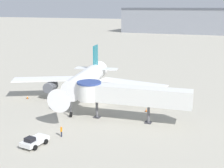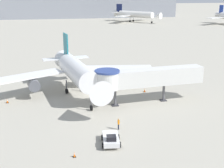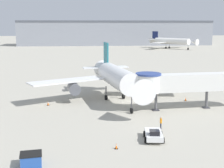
{
  "view_description": "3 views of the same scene",
  "coord_description": "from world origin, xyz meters",
  "px_view_note": "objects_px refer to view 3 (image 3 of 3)",
  "views": [
    {
      "loc": [
        23.65,
        -52.45,
        18.46
      ],
      "look_at": [
        2.34,
        1.67,
        3.93
      ],
      "focal_mm": 50.0,
      "sensor_mm": 36.0,
      "label": 1
    },
    {
      "loc": [
        -7.46,
        -54.61,
        18.56
      ],
      "look_at": [
        2.56,
        -5.35,
        3.42
      ],
      "focal_mm": 50.0,
      "sensor_mm": 36.0,
      "label": 2
    },
    {
      "loc": [
        -8.89,
        -55.05,
        13.55
      ],
      "look_at": [
        -4.32,
        -6.32,
        4.46
      ],
      "focal_mm": 50.0,
      "sensor_mm": 36.0,
      "label": 3
    }
  ],
  "objects_px": {
    "service_container_blue": "(31,159)",
    "traffic_cone_starboard_wing": "(186,99)",
    "main_airplane": "(117,78)",
    "jet_bridge": "(184,82)",
    "ground_crew_marshaller": "(161,122)",
    "traffic_cone_apron_front": "(116,146)",
    "traffic_cone_port_wing": "(48,103)",
    "pushback_tug_white": "(154,135)",
    "background_jet_navy_tail": "(171,41)"
  },
  "relations": [
    {
      "from": "main_airplane",
      "to": "traffic_cone_starboard_wing",
      "type": "bearing_deg",
      "value": -14.29
    },
    {
      "from": "traffic_cone_starboard_wing",
      "to": "traffic_cone_apron_front",
      "type": "xyz_separation_m",
      "value": [
        -15.19,
        -21.57,
        -0.04
      ]
    },
    {
      "from": "traffic_cone_starboard_wing",
      "to": "jet_bridge",
      "type": "bearing_deg",
      "value": -112.17
    },
    {
      "from": "traffic_cone_starboard_wing",
      "to": "traffic_cone_port_wing",
      "type": "bearing_deg",
      "value": -177.59
    },
    {
      "from": "ground_crew_marshaller",
      "to": "traffic_cone_port_wing",
      "type": "bearing_deg",
      "value": 42.49
    },
    {
      "from": "service_container_blue",
      "to": "traffic_cone_apron_front",
      "type": "height_order",
      "value": "service_container_blue"
    },
    {
      "from": "traffic_cone_apron_front",
      "to": "ground_crew_marshaller",
      "type": "xyz_separation_m",
      "value": [
        6.67,
        6.3,
        0.66
      ]
    },
    {
      "from": "jet_bridge",
      "to": "pushback_tug_white",
      "type": "bearing_deg",
      "value": -125.44
    },
    {
      "from": "ground_crew_marshaller",
      "to": "main_airplane",
      "type": "bearing_deg",
      "value": 7.71
    },
    {
      "from": "traffic_cone_starboard_wing",
      "to": "traffic_cone_port_wing",
      "type": "height_order",
      "value": "traffic_cone_port_wing"
    },
    {
      "from": "traffic_cone_starboard_wing",
      "to": "background_jet_navy_tail",
      "type": "bearing_deg",
      "value": 75.3
    },
    {
      "from": "traffic_cone_port_wing",
      "to": "jet_bridge",
      "type": "bearing_deg",
      "value": -11.31
    },
    {
      "from": "main_airplane",
      "to": "jet_bridge",
      "type": "xyz_separation_m",
      "value": [
        10.41,
        -6.63,
        0.16
      ]
    },
    {
      "from": "service_container_blue",
      "to": "jet_bridge",
      "type": "bearing_deg",
      "value": 41.81
    },
    {
      "from": "traffic_cone_starboard_wing",
      "to": "traffic_cone_port_wing",
      "type": "distance_m",
      "value": 24.95
    },
    {
      "from": "traffic_cone_apron_front",
      "to": "service_container_blue",
      "type": "bearing_deg",
      "value": -158.59
    },
    {
      "from": "main_airplane",
      "to": "background_jet_navy_tail",
      "type": "bearing_deg",
      "value": 60.6
    },
    {
      "from": "pushback_tug_white",
      "to": "traffic_cone_starboard_wing",
      "type": "xyz_separation_m",
      "value": [
        10.41,
        19.28,
        -0.35
      ]
    },
    {
      "from": "traffic_cone_port_wing",
      "to": "pushback_tug_white",
      "type": "bearing_deg",
      "value": -51.48
    },
    {
      "from": "main_airplane",
      "to": "ground_crew_marshaller",
      "type": "distance_m",
      "value": 17.17
    },
    {
      "from": "jet_bridge",
      "to": "service_container_blue",
      "type": "height_order",
      "value": "jet_bridge"
    },
    {
      "from": "traffic_cone_apron_front",
      "to": "ground_crew_marshaller",
      "type": "height_order",
      "value": "ground_crew_marshaller"
    },
    {
      "from": "main_airplane",
      "to": "traffic_cone_apron_front",
      "type": "bearing_deg",
      "value": -105.89
    },
    {
      "from": "jet_bridge",
      "to": "pushback_tug_white",
      "type": "xyz_separation_m",
      "value": [
        -8.14,
        -13.7,
        -3.81
      ]
    },
    {
      "from": "ground_crew_marshaller",
      "to": "traffic_cone_apron_front",
      "type": "bearing_deg",
      "value": 126.8
    },
    {
      "from": "background_jet_navy_tail",
      "to": "jet_bridge",
      "type": "bearing_deg",
      "value": -143.19
    },
    {
      "from": "jet_bridge",
      "to": "service_container_blue",
      "type": "distance_m",
      "value": 29.42
    },
    {
      "from": "traffic_cone_port_wing",
      "to": "ground_crew_marshaller",
      "type": "relative_size",
      "value": 0.44
    },
    {
      "from": "main_airplane",
      "to": "traffic_cone_apron_front",
      "type": "distance_m",
      "value": 23.11
    },
    {
      "from": "main_airplane",
      "to": "traffic_cone_port_wing",
      "type": "height_order",
      "value": "main_airplane"
    },
    {
      "from": "service_container_blue",
      "to": "traffic_cone_starboard_wing",
      "type": "xyz_separation_m",
      "value": [
        24.01,
        25.03,
        -0.29
      ]
    },
    {
      "from": "service_container_blue",
      "to": "traffic_cone_apron_front",
      "type": "xyz_separation_m",
      "value": [
        8.82,
        3.46,
        -0.34
      ]
    },
    {
      "from": "pushback_tug_white",
      "to": "traffic_cone_apron_front",
      "type": "bearing_deg",
      "value": -147.02
    },
    {
      "from": "pushback_tug_white",
      "to": "background_jet_navy_tail",
      "type": "relative_size",
      "value": 0.14
    },
    {
      "from": "pushback_tug_white",
      "to": "ground_crew_marshaller",
      "type": "xyz_separation_m",
      "value": [
        1.88,
        4.02,
        0.26
      ]
    },
    {
      "from": "traffic_cone_port_wing",
      "to": "ground_crew_marshaller",
      "type": "xyz_separation_m",
      "value": [
        16.4,
        -14.22,
        0.61
      ]
    },
    {
      "from": "jet_bridge",
      "to": "traffic_cone_port_wing",
      "type": "xyz_separation_m",
      "value": [
        -22.65,
        4.53,
        -4.16
      ]
    },
    {
      "from": "pushback_tug_white",
      "to": "traffic_cone_apron_front",
      "type": "height_order",
      "value": "pushback_tug_white"
    },
    {
      "from": "main_airplane",
      "to": "traffic_cone_port_wing",
      "type": "xyz_separation_m",
      "value": [
        -12.24,
        -2.1,
        -4.0
      ]
    },
    {
      "from": "jet_bridge",
      "to": "ground_crew_marshaller",
      "type": "bearing_deg",
      "value": -127.59
    },
    {
      "from": "service_container_blue",
      "to": "background_jet_navy_tail",
      "type": "distance_m",
      "value": 168.54
    },
    {
      "from": "ground_crew_marshaller",
      "to": "background_jet_navy_tail",
      "type": "bearing_deg",
      "value": -22.91
    },
    {
      "from": "pushback_tug_white",
      "to": "ground_crew_marshaller",
      "type": "height_order",
      "value": "ground_crew_marshaller"
    },
    {
      "from": "traffic_cone_starboard_wing",
      "to": "traffic_cone_apron_front",
      "type": "bearing_deg",
      "value": -125.16
    },
    {
      "from": "service_container_blue",
      "to": "ground_crew_marshaller",
      "type": "bearing_deg",
      "value": 32.22
    },
    {
      "from": "background_jet_navy_tail",
      "to": "traffic_cone_apron_front",
      "type": "bearing_deg",
      "value": -146.13
    },
    {
      "from": "main_airplane",
      "to": "service_container_blue",
      "type": "distance_m",
      "value": 28.67
    },
    {
      "from": "traffic_cone_starboard_wing",
      "to": "ground_crew_marshaller",
      "type": "relative_size",
      "value": 0.43
    },
    {
      "from": "traffic_cone_apron_front",
      "to": "traffic_cone_port_wing",
      "type": "xyz_separation_m",
      "value": [
        -9.73,
        20.52,
        0.05
      ]
    },
    {
      "from": "traffic_cone_port_wing",
      "to": "ground_crew_marshaller",
      "type": "distance_m",
      "value": 21.71
    }
  ]
}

